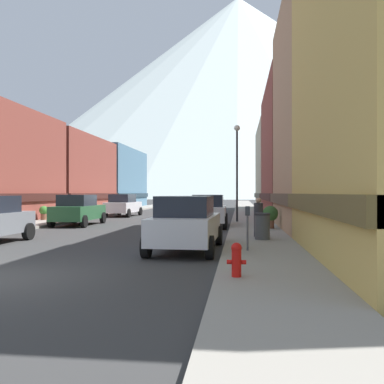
% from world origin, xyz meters
% --- Properties ---
extents(sidewalk_left, '(2.50, 100.00, 0.15)m').
position_xyz_m(sidewalk_left, '(-6.25, 35.00, 0.07)').
color(sidewalk_left, gray).
rests_on(sidewalk_left, ground).
extents(sidewalk_right, '(2.50, 100.00, 0.15)m').
position_xyz_m(sidewalk_right, '(6.25, 35.00, 0.07)').
color(sidewalk_right, gray).
rests_on(sidewalk_right, ground).
extents(storefront_left_2, '(7.01, 12.05, 7.06)m').
position_xyz_m(storefront_left_2, '(-10.86, 27.55, 3.40)').
color(storefront_left_2, brown).
rests_on(storefront_left_2, ground).
extents(storefront_left_3, '(9.61, 13.62, 7.36)m').
position_xyz_m(storefront_left_3, '(-12.16, 40.93, 3.55)').
color(storefront_left_3, slate).
rests_on(storefront_left_3, ground).
extents(storefront_right_1, '(6.66, 9.01, 11.08)m').
position_xyz_m(storefront_right_1, '(10.68, 12.19, 5.36)').
color(storefront_right_1, tan).
rests_on(storefront_right_1, ground).
extents(storefront_right_2, '(7.96, 13.09, 10.09)m').
position_xyz_m(storefront_right_2, '(11.33, 23.58, 4.88)').
color(storefront_right_2, brown).
rests_on(storefront_right_2, ground).
extents(storefront_right_3, '(7.74, 13.29, 9.26)m').
position_xyz_m(storefront_right_3, '(11.22, 37.34, 4.47)').
color(storefront_right_3, beige).
rests_on(storefront_right_3, ground).
extents(car_left_1, '(2.17, 4.45, 1.78)m').
position_xyz_m(car_left_1, '(-3.80, 14.40, 0.90)').
color(car_left_1, '#265933').
rests_on(car_left_1, ground).
extents(car_left_2, '(2.18, 4.45, 1.78)m').
position_xyz_m(car_left_2, '(-3.80, 23.51, 0.90)').
color(car_left_2, silver).
rests_on(car_left_2, ground).
extents(car_right_0, '(2.16, 4.45, 1.78)m').
position_xyz_m(car_right_0, '(3.80, 4.84, 0.90)').
color(car_right_0, silver).
rests_on(car_right_0, ground).
extents(car_right_1, '(2.15, 4.44, 1.78)m').
position_xyz_m(car_right_1, '(3.80, 14.22, 0.90)').
color(car_right_1, silver).
rests_on(car_right_1, ground).
extents(fire_hydrant_near, '(0.40, 0.22, 0.70)m').
position_xyz_m(fire_hydrant_near, '(5.45, 0.23, 0.53)').
color(fire_hydrant_near, red).
rests_on(fire_hydrant_near, sidewalk_right).
extents(parking_meter_near, '(0.14, 0.10, 1.33)m').
position_xyz_m(parking_meter_near, '(5.75, 4.10, 1.01)').
color(parking_meter_near, '#595960').
rests_on(parking_meter_near, sidewalk_right).
extents(trash_bin_right, '(0.59, 0.59, 0.98)m').
position_xyz_m(trash_bin_right, '(6.35, 7.13, 0.64)').
color(trash_bin_right, '#4C5156').
rests_on(trash_bin_right, sidewalk_right).
extents(potted_plant_0, '(0.56, 0.56, 0.89)m').
position_xyz_m(potted_plant_0, '(-7.00, 16.52, 0.66)').
color(potted_plant_0, brown).
rests_on(potted_plant_0, sidewalk_left).
extents(potted_plant_1, '(0.76, 0.76, 1.10)m').
position_xyz_m(potted_plant_1, '(7.00, 11.92, 0.81)').
color(potted_plant_1, brown).
rests_on(potted_plant_1, sidewalk_right).
extents(pedestrian_0, '(0.36, 0.36, 1.54)m').
position_xyz_m(pedestrian_0, '(6.25, 8.01, 0.86)').
color(pedestrian_0, '#333338').
rests_on(pedestrian_0, sidewalk_right).
extents(streetlamp_right, '(0.36, 0.36, 5.86)m').
position_xyz_m(streetlamp_right, '(5.35, 16.57, 3.99)').
color(streetlamp_right, black).
rests_on(streetlamp_right, sidewalk_right).
extents(mountain_backdrop, '(307.65, 307.65, 131.03)m').
position_xyz_m(mountain_backdrop, '(4.52, 260.00, 65.52)').
color(mountain_backdrop, silver).
rests_on(mountain_backdrop, ground).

